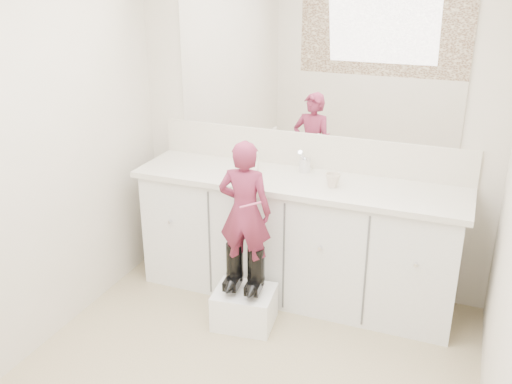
% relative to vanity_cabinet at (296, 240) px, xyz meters
% --- Properties ---
extents(wall_back, '(2.60, 0.00, 2.60)m').
position_rel_vanity_cabinet_xyz_m(wall_back, '(0.00, 0.27, 0.77)').
color(wall_back, beige).
rests_on(wall_back, floor).
extents(wall_left, '(0.00, 3.00, 3.00)m').
position_rel_vanity_cabinet_xyz_m(wall_left, '(-1.30, -1.23, 0.78)').
color(wall_left, beige).
rests_on(wall_left, floor).
extents(vanity_cabinet, '(2.20, 0.55, 0.85)m').
position_rel_vanity_cabinet_xyz_m(vanity_cabinet, '(0.00, 0.00, 0.00)').
color(vanity_cabinet, silver).
rests_on(vanity_cabinet, floor).
extents(countertop, '(2.28, 0.58, 0.04)m').
position_rel_vanity_cabinet_xyz_m(countertop, '(0.00, -0.01, 0.45)').
color(countertop, beige).
rests_on(countertop, vanity_cabinet).
extents(backsplash, '(2.28, 0.03, 0.25)m').
position_rel_vanity_cabinet_xyz_m(backsplash, '(0.00, 0.26, 0.59)').
color(backsplash, beige).
rests_on(backsplash, countertop).
extents(mirror, '(2.00, 0.02, 1.00)m').
position_rel_vanity_cabinet_xyz_m(mirror, '(0.00, 0.26, 1.22)').
color(mirror, white).
rests_on(mirror, wall_back).
extents(faucet, '(0.08, 0.08, 0.10)m').
position_rel_vanity_cabinet_xyz_m(faucet, '(0.00, 0.15, 0.52)').
color(faucet, silver).
rests_on(faucet, countertop).
extents(cup, '(0.10, 0.10, 0.09)m').
position_rel_vanity_cabinet_xyz_m(cup, '(0.25, -0.06, 0.51)').
color(cup, beige).
rests_on(cup, countertop).
extents(soap_bottle, '(0.11, 0.11, 0.20)m').
position_rel_vanity_cabinet_xyz_m(soap_bottle, '(-0.35, 0.02, 0.56)').
color(soap_bottle, white).
rests_on(soap_bottle, countertop).
extents(step_stool, '(0.42, 0.37, 0.25)m').
position_rel_vanity_cabinet_xyz_m(step_stool, '(-0.19, -0.50, -0.30)').
color(step_stool, white).
rests_on(step_stool, floor).
extents(boot_left, '(0.14, 0.23, 0.32)m').
position_rel_vanity_cabinet_xyz_m(boot_left, '(-0.27, -0.48, -0.02)').
color(boot_left, black).
rests_on(boot_left, step_stool).
extents(boot_right, '(0.14, 0.23, 0.32)m').
position_rel_vanity_cabinet_xyz_m(boot_right, '(-0.12, -0.48, -0.02)').
color(boot_right, black).
rests_on(boot_right, step_stool).
extents(toddler, '(0.36, 0.26, 0.92)m').
position_rel_vanity_cabinet_xyz_m(toddler, '(-0.19, -0.48, 0.38)').
color(toddler, '#B1365B').
rests_on(toddler, step_stool).
extents(toothbrush, '(0.14, 0.03, 0.06)m').
position_rel_vanity_cabinet_xyz_m(toothbrush, '(-0.12, -0.56, 0.47)').
color(toothbrush, '#E35889').
rests_on(toothbrush, toddler).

